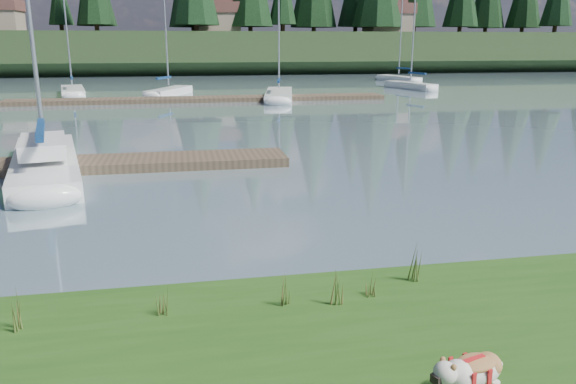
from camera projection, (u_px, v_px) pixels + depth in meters
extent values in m
plane|color=#79939E|center=(172.00, 102.00, 38.68)|extent=(200.00, 200.00, 0.00)
cube|color=black|center=(174.00, 53.00, 78.84)|extent=(200.00, 20.00, 5.00)
cylinder|color=silver|center=(480.00, 380.00, 6.09)|extent=(0.10, 0.10, 0.21)
ellipsoid|color=silver|center=(475.00, 372.00, 5.86)|extent=(0.76, 0.53, 0.32)
ellipsoid|color=#A6713E|center=(476.00, 363.00, 5.83)|extent=(0.55, 0.45, 0.12)
ellipsoid|color=silver|center=(445.00, 373.00, 5.64)|extent=(0.30, 0.31, 0.24)
cube|color=black|center=(437.00, 380.00, 5.61)|extent=(0.10, 0.14, 0.09)
cube|color=white|center=(46.00, 166.00, 17.67)|extent=(3.44, 8.33, 0.70)
ellipsoid|color=white|center=(46.00, 145.00, 21.30)|extent=(2.18, 2.53, 0.70)
cube|color=navy|center=(40.00, 129.00, 16.26)|extent=(0.94, 3.66, 0.20)
cube|color=white|center=(43.00, 146.00, 17.07)|extent=(1.86, 3.15, 0.45)
cube|color=#4C3D2C|center=(39.00, 166.00, 18.00)|extent=(16.00, 2.00, 0.30)
cube|color=#4C3D2C|center=(201.00, 99.00, 39.01)|extent=(26.00, 2.20, 0.30)
cube|color=white|center=(73.00, 92.00, 43.60)|extent=(2.93, 7.31, 0.70)
ellipsoid|color=white|center=(72.00, 89.00, 46.80)|extent=(1.89, 2.20, 0.70)
cylinder|color=silver|center=(65.00, 9.00, 42.00)|extent=(0.12, 0.12, 11.14)
cube|color=navy|center=(72.00, 78.00, 42.42)|extent=(0.73, 2.82, 0.20)
cube|color=white|center=(169.00, 93.00, 43.20)|extent=(3.68, 6.20, 0.70)
ellipsoid|color=white|center=(184.00, 90.00, 46.10)|extent=(1.89, 2.06, 0.70)
cylinder|color=silver|center=(165.00, 19.00, 41.80)|extent=(0.12, 0.12, 9.66)
cube|color=navy|center=(164.00, 78.00, 42.10)|extent=(1.14, 2.33, 0.20)
cube|color=white|center=(279.00, 96.00, 40.68)|extent=(3.35, 8.30, 0.70)
ellipsoid|color=white|center=(280.00, 91.00, 44.59)|extent=(2.15, 2.50, 0.70)
cube|color=navy|center=(279.00, 80.00, 39.31)|extent=(0.81, 3.20, 0.20)
cube|color=white|center=(410.00, 86.00, 49.27)|extent=(2.80, 5.94, 0.70)
ellipsoid|color=white|center=(391.00, 84.00, 51.79)|extent=(1.64, 1.86, 0.70)
cylinder|color=silver|center=(414.00, 27.00, 47.97)|extent=(0.12, 0.12, 8.94)
cube|color=navy|center=(417.00, 73.00, 48.28)|extent=(0.80, 2.28, 0.20)
cube|color=white|center=(399.00, 79.00, 58.51)|extent=(2.84, 6.29, 0.70)
ellipsoid|color=white|center=(382.00, 78.00, 61.20)|extent=(1.71, 1.95, 0.70)
cylinder|color=silver|center=(401.00, 28.00, 57.17)|extent=(0.12, 0.12, 9.16)
cube|color=navy|center=(404.00, 68.00, 57.47)|extent=(0.79, 2.42, 0.20)
cone|color=#475B23|center=(157.00, 297.00, 7.74)|extent=(0.03, 0.03, 0.49)
cone|color=brown|center=(166.00, 302.00, 7.71)|extent=(0.03, 0.03, 0.39)
cone|color=#475B23|center=(162.00, 294.00, 7.77)|extent=(0.03, 0.03, 0.54)
cone|color=brown|center=(168.00, 302.00, 7.76)|extent=(0.03, 0.03, 0.34)
cone|color=#475B23|center=(159.00, 301.00, 7.67)|extent=(0.03, 0.03, 0.44)
cone|color=#475B23|center=(281.00, 290.00, 8.03)|extent=(0.03, 0.03, 0.42)
cone|color=brown|center=(289.00, 294.00, 8.00)|extent=(0.03, 0.03, 0.34)
cone|color=#475B23|center=(284.00, 288.00, 8.07)|extent=(0.03, 0.03, 0.47)
cone|color=brown|center=(291.00, 294.00, 8.05)|extent=(0.03, 0.03, 0.30)
cone|color=#475B23|center=(283.00, 294.00, 7.97)|extent=(0.03, 0.03, 0.38)
cone|color=#475B23|center=(333.00, 287.00, 8.06)|extent=(0.03, 0.03, 0.50)
cone|color=brown|center=(342.00, 291.00, 8.03)|extent=(0.03, 0.03, 0.40)
cone|color=#475B23|center=(337.00, 284.00, 8.10)|extent=(0.03, 0.03, 0.55)
cone|color=brown|center=(343.00, 291.00, 8.08)|extent=(0.03, 0.03, 0.35)
cone|color=#475B23|center=(336.00, 290.00, 8.00)|extent=(0.03, 0.03, 0.45)
cone|color=#475B23|center=(13.00, 311.00, 7.29)|extent=(0.03, 0.03, 0.54)
cone|color=brown|center=(21.00, 316.00, 7.26)|extent=(0.03, 0.03, 0.44)
cone|color=#475B23|center=(18.00, 308.00, 7.32)|extent=(0.03, 0.03, 0.60)
cone|color=brown|center=(24.00, 317.00, 7.31)|extent=(0.03, 0.03, 0.38)
cone|color=#475B23|center=(13.00, 315.00, 7.22)|extent=(0.03, 0.03, 0.49)
cone|color=#475B23|center=(364.00, 285.00, 8.32)|extent=(0.03, 0.03, 0.34)
cone|color=brown|center=(373.00, 288.00, 8.28)|extent=(0.03, 0.03, 0.27)
cone|color=#475B23|center=(368.00, 283.00, 8.36)|extent=(0.03, 0.03, 0.37)
cone|color=brown|center=(374.00, 288.00, 8.33)|extent=(0.03, 0.03, 0.24)
cone|color=#475B23|center=(367.00, 288.00, 8.25)|extent=(0.03, 0.03, 0.30)
cone|color=#475B23|center=(413.00, 263.00, 8.79)|extent=(0.03, 0.03, 0.60)
cone|color=brown|center=(421.00, 268.00, 8.76)|extent=(0.03, 0.03, 0.48)
cone|color=#475B23|center=(416.00, 260.00, 8.82)|extent=(0.03, 0.03, 0.66)
cone|color=brown|center=(422.00, 268.00, 8.81)|extent=(0.03, 0.03, 0.42)
cone|color=#475B23|center=(416.00, 267.00, 8.73)|extent=(0.03, 0.03, 0.54)
cube|color=#33281C|center=(153.00, 305.00, 8.68)|extent=(60.00, 0.50, 0.14)
cylinder|color=#382619|center=(97.00, 27.00, 75.21)|extent=(0.60, 0.60, 1.80)
cylinder|color=#382619|center=(196.00, 27.00, 71.86)|extent=(0.60, 0.60, 1.80)
cylinder|color=#382619|center=(283.00, 28.00, 77.82)|extent=(0.60, 0.60, 1.80)
cylinder|color=#382619|center=(377.00, 28.00, 78.27)|extent=(0.60, 0.60, 1.80)
cylinder|color=#382619|center=(459.00, 29.00, 83.64)|extent=(0.60, 0.60, 1.80)
cylinder|color=#382619|center=(555.00, 29.00, 82.19)|extent=(0.60, 0.60, 1.80)
cube|color=gray|center=(217.00, 24.00, 77.02)|extent=(6.00, 5.00, 2.80)
cube|color=brown|center=(217.00, 8.00, 76.47)|extent=(6.30, 5.30, 1.40)
cube|color=brown|center=(216.00, 2.00, 76.27)|extent=(4.20, 3.60, 0.70)
cube|color=gray|center=(388.00, 24.00, 79.45)|extent=(6.00, 5.00, 2.80)
cube|color=brown|center=(389.00, 9.00, 78.90)|extent=(6.30, 5.30, 1.40)
cube|color=brown|center=(389.00, 3.00, 78.70)|extent=(4.20, 3.60, 0.70)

